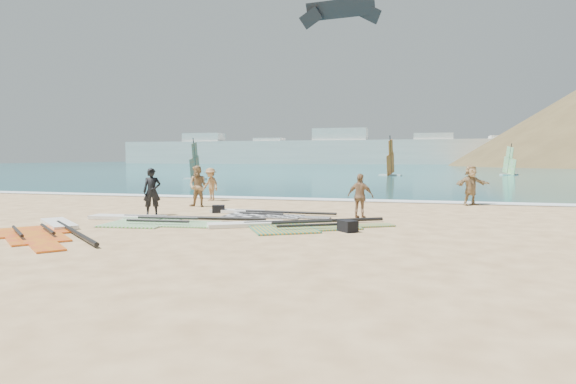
% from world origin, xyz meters
% --- Properties ---
extents(ground, '(300.00, 300.00, 0.00)m').
position_xyz_m(ground, '(0.00, 0.00, 0.00)').
color(ground, '#DCB980').
rests_on(ground, ground).
extents(sea, '(300.00, 240.00, 0.06)m').
position_xyz_m(sea, '(0.00, 132.00, 0.00)').
color(sea, '#0C4554').
rests_on(sea, ground).
extents(surf_line, '(300.00, 1.20, 0.04)m').
position_xyz_m(surf_line, '(0.00, 12.30, 0.00)').
color(surf_line, white).
rests_on(surf_line, ground).
extents(far_town, '(160.00, 8.00, 12.00)m').
position_xyz_m(far_town, '(-15.72, 150.00, 4.49)').
color(far_town, white).
rests_on(far_town, ground).
extents(rig_grey, '(5.05, 2.05, 0.20)m').
position_xyz_m(rig_grey, '(-0.47, 5.31, 0.05)').
color(rig_grey, '#232325').
rests_on(rig_grey, ground).
extents(rig_green, '(6.38, 2.63, 0.20)m').
position_xyz_m(rig_green, '(-3.19, 2.58, 0.05)').
color(rig_green, green).
rests_on(rig_green, ground).
extents(rig_orange, '(5.81, 4.02, 0.20)m').
position_xyz_m(rig_orange, '(1.47, 2.51, 0.05)').
color(rig_orange, gold).
rests_on(rig_orange, ground).
extents(rig_red, '(5.05, 5.08, 0.20)m').
position_xyz_m(rig_red, '(-5.07, -0.21, 0.05)').
color(rig_red, red).
rests_on(rig_red, ground).
extents(gear_bag_near, '(0.57, 0.50, 0.31)m').
position_xyz_m(gear_bag_near, '(-2.18, 5.63, 0.15)').
color(gear_bag_near, black).
rests_on(gear_bag_near, ground).
extents(gear_bag_far, '(0.67, 0.68, 0.34)m').
position_xyz_m(gear_bag_far, '(3.43, 2.11, 0.17)').
color(gear_bag_far, black).
rests_on(gear_bag_far, ground).
extents(person_wetsuit, '(0.78, 0.69, 1.79)m').
position_xyz_m(person_wetsuit, '(-4.32, 4.29, 0.89)').
color(person_wetsuit, black).
rests_on(person_wetsuit, ground).
extents(beachgoer_left, '(0.91, 0.71, 1.83)m').
position_xyz_m(beachgoer_left, '(-3.99, 7.58, 0.92)').
color(beachgoer_left, '#A27E53').
rests_on(beachgoer_left, ground).
extents(beachgoer_mid, '(1.24, 1.05, 1.66)m').
position_xyz_m(beachgoer_mid, '(-4.76, 10.62, 0.83)').
color(beachgoer_mid, '#9A7046').
rests_on(beachgoer_mid, ground).
extents(beachgoer_back, '(1.01, 0.59, 1.62)m').
position_xyz_m(beachgoer_back, '(3.45, 5.17, 0.81)').
color(beachgoer_back, '#98714E').
rests_on(beachgoer_back, ground).
extents(beachgoer_right, '(1.76, 1.34, 1.85)m').
position_xyz_m(beachgoer_right, '(7.77, 11.50, 0.93)').
color(beachgoer_right, tan).
rests_on(beachgoer_right, ground).
extents(windsurfer_left, '(2.31, 2.77, 4.13)m').
position_xyz_m(windsurfer_left, '(-15.88, 31.59, 1.23)').
color(windsurfer_left, white).
rests_on(windsurfer_left, ground).
extents(windsurfer_centre, '(2.78, 3.20, 4.88)m').
position_xyz_m(windsurfer_centre, '(2.24, 47.12, 1.38)').
color(windsurfer_centre, white).
rests_on(windsurfer_centre, ground).
extents(windsurfer_right, '(2.25, 2.46, 4.00)m').
position_xyz_m(windsurfer_right, '(16.44, 53.21, 1.20)').
color(windsurfer_right, white).
rests_on(windsurfer_right, ground).
extents(kitesurf_kite, '(8.60, 1.70, 2.68)m').
position_xyz_m(kitesurf_kite, '(-2.64, 38.51, 17.30)').
color(kitesurf_kite, black).
rests_on(kitesurf_kite, ground).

